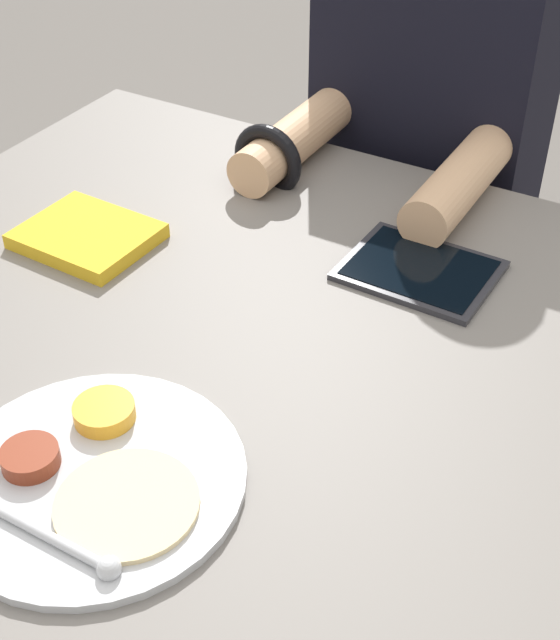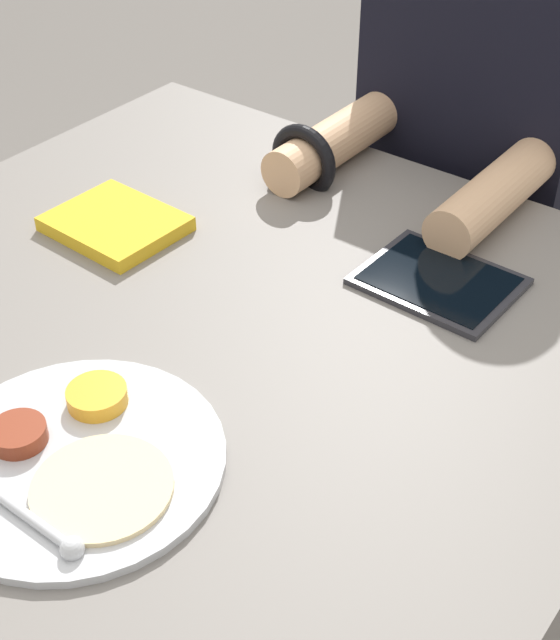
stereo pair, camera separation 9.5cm
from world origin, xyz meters
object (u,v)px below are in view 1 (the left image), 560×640
tablet_device (420,270)px  person_diner (419,212)px  red_notebook (87,237)px  thali_tray (94,476)px

tablet_device → person_diner: 0.46m
red_notebook → tablet_device: red_notebook is taller
red_notebook → tablet_device: size_ratio=0.91×
thali_tray → tablet_device: thali_tray is taller
red_notebook → person_diner: bearing=65.4°
thali_tray → red_notebook: size_ratio=1.69×
thali_tray → person_diner: bearing=91.6°
red_notebook → person_diner: size_ratio=0.14×
red_notebook → person_diner: 0.63m
person_diner → red_notebook: bearing=-114.6°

